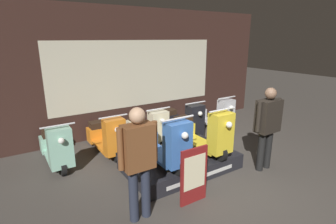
# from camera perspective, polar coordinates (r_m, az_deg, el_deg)

# --- Properties ---
(ground_plane) EXTENTS (30.00, 30.00, 0.00)m
(ground_plane) POSITION_cam_1_polar(r_m,az_deg,el_deg) (4.85, 12.90, -15.05)
(ground_plane) COLOR #423D38
(shop_wall_back) EXTENTS (8.35, 0.09, 3.20)m
(shop_wall_back) POSITION_cam_1_polar(r_m,az_deg,el_deg) (6.99, -6.60, 8.71)
(shop_wall_back) COLOR #331E19
(shop_wall_back) RESTS_ON ground_plane
(display_platform) EXTENTS (2.09, 1.30, 0.29)m
(display_platform) POSITION_cam_1_polar(r_m,az_deg,el_deg) (5.17, 2.69, -10.74)
(display_platform) COLOR black
(display_platform) RESTS_ON ground_plane
(scooter_display_left) EXTENTS (0.59, 1.56, 0.98)m
(scooter_display_left) POSITION_cam_1_polar(r_m,az_deg,el_deg) (4.66, -1.40, -6.85)
(scooter_display_left) COLOR black
(scooter_display_left) RESTS_ON display_platform
(scooter_display_right) EXTENTS (0.59, 1.56, 0.98)m
(scooter_display_right) POSITION_cam_1_polar(r_m,az_deg,el_deg) (5.18, 7.52, -4.62)
(scooter_display_right) COLOR black
(scooter_display_right) RESTS_ON display_platform
(scooter_backrow_0) EXTENTS (0.59, 1.56, 0.98)m
(scooter_backrow_0) POSITION_cam_1_polar(r_m,az_deg,el_deg) (5.68, -23.18, -7.05)
(scooter_backrow_0) COLOR black
(scooter_backrow_0) RESTS_ON ground_plane
(scooter_backrow_1) EXTENTS (0.59, 1.56, 0.98)m
(scooter_backrow_1) POSITION_cam_1_polar(r_m,az_deg,el_deg) (5.90, -13.27, -5.28)
(scooter_backrow_1) COLOR black
(scooter_backrow_1) RESTS_ON ground_plane
(scooter_backrow_2) EXTENTS (0.59, 1.56, 0.98)m
(scooter_backrow_2) POSITION_cam_1_polar(r_m,az_deg,el_deg) (6.29, -4.39, -3.55)
(scooter_backrow_2) COLOR black
(scooter_backrow_2) RESTS_ON ground_plane
(scooter_backrow_3) EXTENTS (0.59, 1.56, 0.98)m
(scooter_backrow_3) POSITION_cam_1_polar(r_m,az_deg,el_deg) (6.81, 3.26, -1.98)
(scooter_backrow_3) COLOR black
(scooter_backrow_3) RESTS_ON ground_plane
(scooter_backrow_4) EXTENTS (0.59, 1.56, 0.98)m
(scooter_backrow_4) POSITION_cam_1_polar(r_m,az_deg,el_deg) (7.44, 9.71, -0.63)
(scooter_backrow_4) COLOR black
(scooter_backrow_4) RESTS_ON ground_plane
(person_left_browsing) EXTENTS (0.58, 0.23, 1.62)m
(person_left_browsing) POSITION_cam_1_polar(r_m,az_deg,el_deg) (3.53, -6.44, -9.58)
(person_left_browsing) COLOR #232838
(person_left_browsing) RESTS_ON ground_plane
(person_right_browsing) EXTENTS (0.63, 0.26, 1.60)m
(person_right_browsing) POSITION_cam_1_polar(r_m,az_deg,el_deg) (5.19, 20.86, -2.05)
(person_right_browsing) COLOR black
(person_right_browsing) RESTS_ON ground_plane
(price_sign_board) EXTENTS (0.48, 0.04, 0.91)m
(price_sign_board) POSITION_cam_1_polar(r_m,az_deg,el_deg) (4.08, 5.65, -13.59)
(price_sign_board) COLOR maroon
(price_sign_board) RESTS_ON ground_plane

